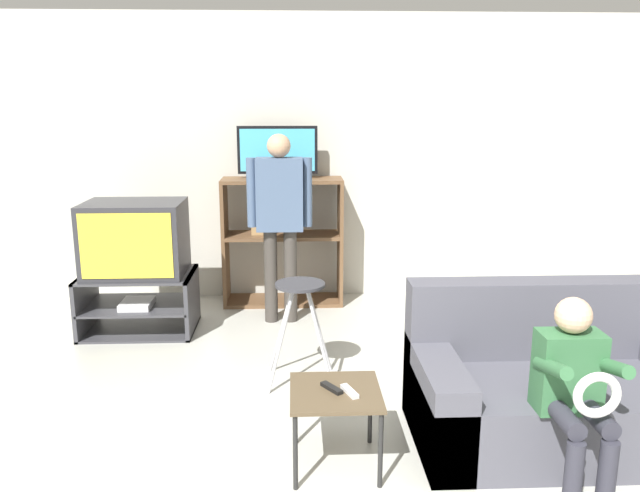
{
  "coord_description": "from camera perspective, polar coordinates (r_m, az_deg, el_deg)",
  "views": [
    {
      "loc": [
        -0.31,
        -1.75,
        1.82
      ],
      "look_at": [
        -0.14,
        2.22,
        0.9
      ],
      "focal_mm": 35.0,
      "sensor_mm": 36.0,
      "label": 1
    }
  ],
  "objects": [
    {
      "name": "media_shelf",
      "position": [
        5.68,
        -3.44,
        0.52
      ],
      "size": [
        1.08,
        0.38,
        1.15
      ],
      "color": "brown",
      "rests_on": "ground_plane"
    },
    {
      "name": "snack_table",
      "position": [
        3.22,
        1.42,
        -13.86
      ],
      "size": [
        0.45,
        0.45,
        0.41
      ],
      "color": "brown",
      "rests_on": "ground_plane"
    },
    {
      "name": "folding_stool",
      "position": [
        4.06,
        -1.83,
        -5.35
      ],
      "size": [
        0.44,
        0.36,
        0.69
      ],
      "color": "#B7B7BC",
      "rests_on": "ground_plane"
    },
    {
      "name": "person_standing_adult",
      "position": [
        5.12,
        -3.7,
        3.26
      ],
      "size": [
        0.53,
        0.2,
        1.57
      ],
      "color": "#3D3833",
      "rests_on": "ground_plane"
    },
    {
      "name": "television_main",
      "position": [
        5.14,
        -16.54,
        0.69
      ],
      "size": [
        0.77,
        0.57,
        0.58
      ],
      "color": "#2D2D33",
      "rests_on": "tv_stand"
    },
    {
      "name": "person_seated_child",
      "position": [
        3.17,
        22.27,
        -11.6
      ],
      "size": [
        0.33,
        0.43,
        0.94
      ],
      "color": "#2D2D38",
      "rests_on": "ground_plane"
    },
    {
      "name": "wall_back",
      "position": [
        5.84,
        0.56,
        7.93
      ],
      "size": [
        6.4,
        0.06,
        2.6
      ],
      "color": "beige",
      "rests_on": "ground_plane"
    },
    {
      "name": "remote_control_black",
      "position": [
        3.2,
        1.07,
        -12.85
      ],
      "size": [
        0.11,
        0.14,
        0.02
      ],
      "primitive_type": "cube",
      "rotation": [
        0.0,
        0.0,
        0.6
      ],
      "color": "black",
      "rests_on": "snack_table"
    },
    {
      "name": "television_flat",
      "position": [
        5.59,
        -3.9,
        8.42
      ],
      "size": [
        0.71,
        0.2,
        0.46
      ],
      "color": "black",
      "rests_on": "media_shelf"
    },
    {
      "name": "couch",
      "position": [
        3.73,
        20.58,
        -12.29
      ],
      "size": [
        1.53,
        0.83,
        0.83
      ],
      "color": "#4C4C56",
      "rests_on": "ground_plane"
    },
    {
      "name": "tv_stand",
      "position": [
        5.27,
        -16.2,
        -5.0
      ],
      "size": [
        0.88,
        0.6,
        0.48
      ],
      "color": "#38383D",
      "rests_on": "ground_plane"
    },
    {
      "name": "remote_control_white",
      "position": [
        3.17,
        2.72,
        -13.13
      ],
      "size": [
        0.08,
        0.15,
        0.02
      ],
      "primitive_type": "cube",
      "rotation": [
        0.0,
        0.0,
        0.36
      ],
      "color": "silver",
      "rests_on": "snack_table"
    }
  ]
}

